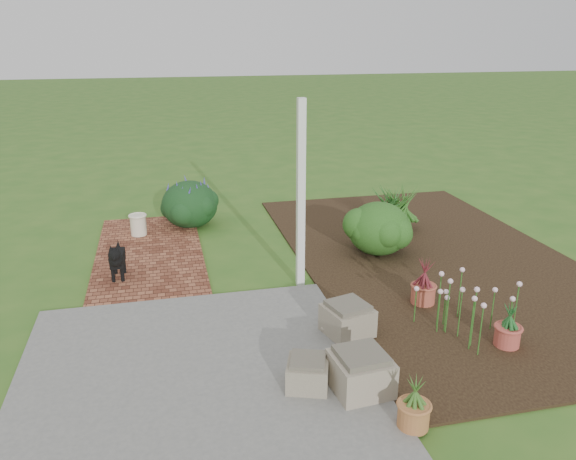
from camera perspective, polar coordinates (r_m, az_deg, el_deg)
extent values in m
plane|color=#32621F|center=(7.52, -0.80, -6.14)|extent=(80.00, 80.00, 0.00)
cube|color=slate|center=(5.85, -9.40, -14.27)|extent=(3.50, 3.50, 0.04)
cube|color=#5B2C1D|center=(8.99, -13.89, -2.22)|extent=(1.60, 3.50, 0.04)
cube|color=black|center=(8.76, 14.68, -2.89)|extent=(4.00, 7.00, 0.03)
cube|color=white|center=(7.23, 1.31, 3.41)|extent=(0.10, 0.10, 2.50)
cube|color=gray|center=(5.49, 7.38, -14.27)|extent=(0.56, 0.56, 0.34)
cube|color=#716454|center=(5.52, 2.02, -14.41)|extent=(0.50, 0.50, 0.26)
cube|color=#7F6F5E|center=(6.40, 6.05, -9.11)|extent=(0.59, 0.59, 0.32)
cube|color=black|center=(8.05, -16.94, -2.75)|extent=(0.19, 0.40, 0.18)
cylinder|color=black|center=(7.99, -17.34, -4.39)|extent=(0.05, 0.05, 0.20)
cylinder|color=black|center=(7.98, -16.48, -4.35)|extent=(0.05, 0.05, 0.20)
cylinder|color=black|center=(8.25, -17.13, -3.60)|extent=(0.05, 0.05, 0.20)
cylinder|color=black|center=(8.24, -16.30, -3.56)|extent=(0.05, 0.05, 0.20)
sphere|color=black|center=(7.77, -17.21, -2.43)|extent=(0.17, 0.17, 0.17)
cone|color=black|center=(8.20, -16.88, -1.42)|extent=(0.07, 0.12, 0.15)
cylinder|color=beige|center=(9.70, -14.97, 0.50)|extent=(0.33, 0.33, 0.35)
ellipsoid|color=#0E370A|center=(8.69, 9.21, 0.30)|extent=(1.15, 1.15, 0.81)
cylinder|color=#AC4F3A|center=(7.28, 13.56, -6.31)|extent=(0.37, 0.37, 0.24)
cylinder|color=#B3493C|center=(6.62, 21.39, -9.98)|extent=(0.35, 0.35, 0.23)
cylinder|color=#A86739|center=(5.17, 12.62, -17.90)|extent=(0.34, 0.34, 0.23)
ellipsoid|color=black|center=(10.03, -9.96, 2.72)|extent=(1.23, 1.23, 0.83)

